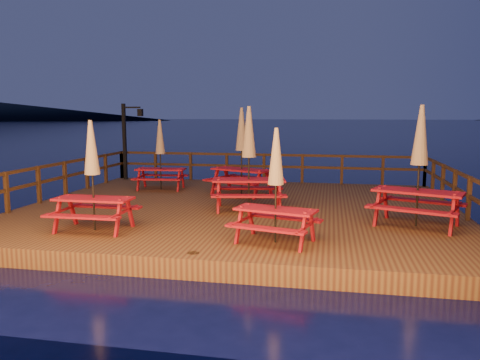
{
  "coord_description": "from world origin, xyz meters",
  "views": [
    {
      "loc": [
        2.5,
        -12.8,
        3.0
      ],
      "look_at": [
        -0.11,
        0.6,
        1.06
      ],
      "focal_mm": 35.0,
      "sensor_mm": 36.0,
      "label": 1
    }
  ],
  "objects_px": {
    "picnic_table_0": "(249,157)",
    "picnic_table_2": "(92,174)",
    "lamp_post": "(128,134)",
    "picnic_table_1": "(419,164)"
  },
  "relations": [
    {
      "from": "lamp_post",
      "to": "picnic_table_0",
      "type": "bearing_deg",
      "value": -40.93
    },
    {
      "from": "lamp_post",
      "to": "picnic_table_1",
      "type": "height_order",
      "value": "lamp_post"
    },
    {
      "from": "picnic_table_1",
      "to": "picnic_table_2",
      "type": "height_order",
      "value": "picnic_table_1"
    },
    {
      "from": "picnic_table_2",
      "to": "picnic_table_1",
      "type": "bearing_deg",
      "value": 13.45
    },
    {
      "from": "picnic_table_0",
      "to": "picnic_table_2",
      "type": "bearing_deg",
      "value": -146.43
    },
    {
      "from": "lamp_post",
      "to": "picnic_table_1",
      "type": "relative_size",
      "value": 1.07
    },
    {
      "from": "lamp_post",
      "to": "picnic_table_2",
      "type": "bearing_deg",
      "value": -71.04
    },
    {
      "from": "picnic_table_0",
      "to": "picnic_table_2",
      "type": "xyz_separation_m",
      "value": [
        -3.01,
        -2.93,
        -0.18
      ]
    },
    {
      "from": "picnic_table_2",
      "to": "picnic_table_0",
      "type": "bearing_deg",
      "value": 43.69
    },
    {
      "from": "picnic_table_1",
      "to": "picnic_table_2",
      "type": "distance_m",
      "value": 7.4
    }
  ]
}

